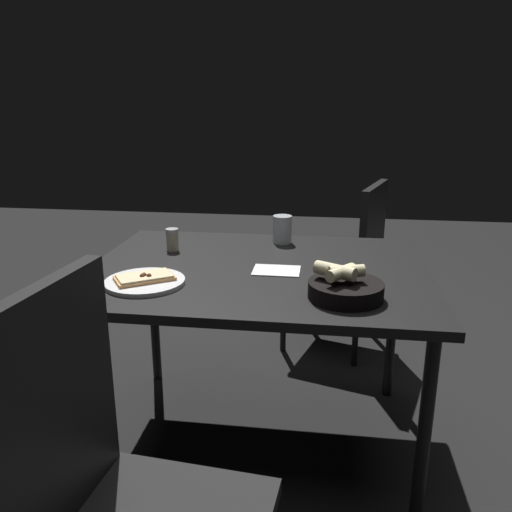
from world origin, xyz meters
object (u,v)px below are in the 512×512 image
object	(u,v)px
chair_near	(348,256)
dining_table	(258,282)
beer_glass	(282,230)
pizza_plate	(145,281)
pepper_shaker	(172,241)
bread_basket	(344,287)
chair_far	(109,492)

from	to	relation	value
chair_near	dining_table	bearing A→B (deg)	67.84
dining_table	beer_glass	xyz separation A→B (m)	(-0.06, -0.33, 0.11)
pizza_plate	pepper_shaker	xyz separation A→B (m)	(0.02, -0.38, 0.03)
beer_glass	pepper_shaker	bearing A→B (deg)	22.50
bread_basket	chair_near	distance (m)	1.14
dining_table	beer_glass	size ratio (longest dim) A/B	10.54
beer_glass	chair_near	bearing A→B (deg)	-119.23
dining_table	chair_near	size ratio (longest dim) A/B	1.35
bread_basket	pepper_shaker	bearing A→B (deg)	-33.04
chair_near	chair_far	bearing A→B (deg)	73.35
chair_near	chair_far	xyz separation A→B (m)	(0.53, 1.77, 0.02)
chair_far	beer_glass	bearing A→B (deg)	-100.72
dining_table	pizza_plate	size ratio (longest dim) A/B	4.64
dining_table	bread_basket	distance (m)	0.40
bread_basket	chair_near	world-z (taller)	chair_near
pepper_shaker	chair_near	world-z (taller)	chair_near
bread_basket	pepper_shaker	xyz separation A→B (m)	(0.65, -0.42, 0.00)
pepper_shaker	chair_far	distance (m)	1.11
dining_table	pepper_shaker	bearing A→B (deg)	-24.73
dining_table	chair_far	distance (m)	0.93
pizza_plate	pepper_shaker	bearing A→B (deg)	-86.82
chair_near	chair_far	size ratio (longest dim) A/B	0.92
bread_basket	chair_far	size ratio (longest dim) A/B	0.24
pizza_plate	chair_far	xyz separation A→B (m)	(-0.15, 0.69, -0.20)
dining_table	chair_near	world-z (taller)	chair_near
chair_near	pepper_shaker	bearing A→B (deg)	44.58
bread_basket	chair_far	distance (m)	0.83
beer_glass	chair_near	size ratio (longest dim) A/B	0.13
chair_far	bread_basket	bearing A→B (deg)	-125.81
dining_table	chair_near	bearing A→B (deg)	-112.16
pepper_shaker	beer_glass	bearing A→B (deg)	-157.50
beer_glass	chair_far	distance (m)	1.29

